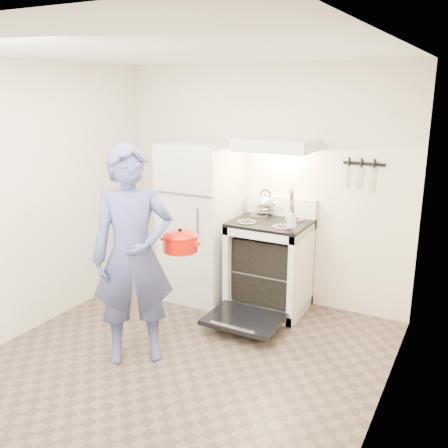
{
  "coord_description": "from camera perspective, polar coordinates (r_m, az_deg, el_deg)",
  "views": [
    {
      "loc": [
        2.11,
        -3.03,
        2.25
      ],
      "look_at": [
        -0.05,
        1.0,
        1.0
      ],
      "focal_mm": 40.0,
      "sensor_mm": 36.0,
      "label": 1
    }
  ],
  "objects": [
    {
      "name": "backsplash",
      "position": [
        5.28,
        6.58,
        2.06
      ],
      "size": [
        0.76,
        0.07,
        0.2
      ],
      "primitive_type": "cube",
      "color": "silver",
      "rests_on": "cooktop"
    },
    {
      "name": "dutch_oven",
      "position": [
        4.23,
        -5.01,
        -2.23
      ],
      "size": [
        0.36,
        0.29,
        0.24
      ],
      "primitive_type": null,
      "color": "#C90C02",
      "rests_on": "person"
    },
    {
      "name": "range_hood",
      "position": [
        4.98,
        5.91,
        8.99
      ],
      "size": [
        0.76,
        0.5,
        0.12
      ],
      "primitive_type": "cube",
      "color": "silver",
      "rests_on": "back_wall"
    },
    {
      "name": "utensil_jar",
      "position": [
        4.74,
        7.72,
        0.41
      ],
      "size": [
        0.11,
        0.11,
        0.13
      ],
      "primitive_type": "cylinder",
      "rotation": [
        0.0,
        0.0,
        -0.29
      ],
      "color": "silver",
      "rests_on": "cooktop"
    },
    {
      "name": "oven_rack",
      "position": [
        5.21,
        5.21,
        -5.12
      ],
      "size": [
        0.6,
        0.52,
        0.01
      ],
      "primitive_type": "cube",
      "color": "slate",
      "rests_on": "stove_body"
    },
    {
      "name": "oven_door",
      "position": [
        4.83,
        2.3,
        -10.82
      ],
      "size": [
        0.7,
        0.54,
        0.04
      ],
      "primitive_type": "cube",
      "color": "black",
      "rests_on": "floor"
    },
    {
      "name": "floor",
      "position": [
        4.32,
        -5.91,
        -16.17
      ],
      "size": [
        3.6,
        3.6,
        0.0
      ],
      "primitive_type": "plane",
      "color": "brown",
      "rests_on": "ground"
    },
    {
      "name": "cooktop",
      "position": [
        5.05,
        5.35,
        0.15
      ],
      "size": [
        0.76,
        0.65,
        0.03
      ],
      "primitive_type": "cube",
      "color": "black",
      "rests_on": "stove_body"
    },
    {
      "name": "tea_kettle",
      "position": [
        5.27,
        4.74,
        2.49
      ],
      "size": [
        0.22,
        0.19,
        0.27
      ],
      "primitive_type": null,
      "color": "silver",
      "rests_on": "cooktop"
    },
    {
      "name": "pizza_stone",
      "position": [
        5.25,
        5.28,
        -4.77
      ],
      "size": [
        0.36,
        0.36,
        0.02
      ],
      "primitive_type": "cylinder",
      "color": "#926D54",
      "rests_on": "oven_rack"
    },
    {
      "name": "stove_body",
      "position": [
        5.2,
        5.22,
        -4.91
      ],
      "size": [
        0.76,
        0.65,
        0.92
      ],
      "primitive_type": "cube",
      "color": "silver",
      "rests_on": "floor"
    },
    {
      "name": "back_wall",
      "position": [
        5.36,
        4.52,
        4.5
      ],
      "size": [
        3.2,
        0.02,
        2.5
      ],
      "primitive_type": "cube",
      "color": "#ECE2C8",
      "rests_on": "ground"
    },
    {
      "name": "knife_strip",
      "position": [
        4.98,
        15.72,
        6.65
      ],
      "size": [
        0.4,
        0.02,
        0.03
      ],
      "primitive_type": "cube",
      "color": "black",
      "rests_on": "back_wall"
    },
    {
      "name": "person",
      "position": [
        4.16,
        -10.34,
        -3.63
      ],
      "size": [
        0.8,
        0.76,
        1.84
      ],
      "primitive_type": "imported",
      "rotation": [
        0.0,
        0.0,
        0.69
      ],
      "color": "navy",
      "rests_on": "floor"
    },
    {
      "name": "refrigerator",
      "position": [
        5.41,
        -2.7,
        0.28
      ],
      "size": [
        0.7,
        0.7,
        1.7
      ],
      "primitive_type": "cube",
      "color": "silver",
      "rests_on": "floor"
    }
  ]
}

